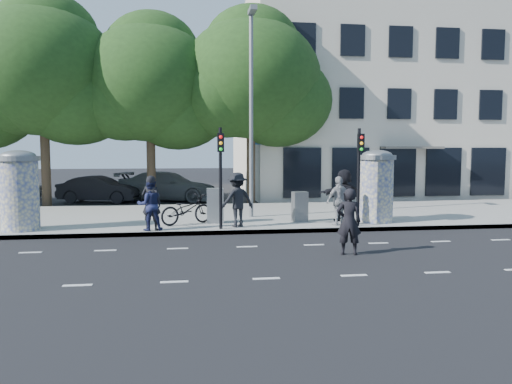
{
  "coord_description": "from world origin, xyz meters",
  "views": [
    {
      "loc": [
        -1.69,
        -12.81,
        2.86
      ],
      "look_at": [
        0.55,
        3.5,
        1.42
      ],
      "focal_mm": 35.0,
      "sensor_mm": 36.0,
      "label": 1
    }
  ],
  "objects": [
    {
      "name": "ad_column_left",
      "position": [
        -7.2,
        4.5,
        1.54
      ],
      "size": [
        1.36,
        1.36,
        2.65
      ],
      "color": "beige",
      "rests_on": "sidewalk"
    },
    {
      "name": "tree_mid_left",
      "position": [
        -8.5,
        12.5,
        6.5
      ],
      "size": [
        7.2,
        7.2,
        9.57
      ],
      "color": "#38281C",
      "rests_on": "ground"
    },
    {
      "name": "ped_c",
      "position": [
        -2.93,
        3.85,
        1.0
      ],
      "size": [
        0.92,
        0.77,
        1.7
      ],
      "primitive_type": "imported",
      "rotation": [
        0.0,
        0.0,
        3.3
      ],
      "color": "#1B2044",
      "rests_on": "sidewalk"
    },
    {
      "name": "cabinet_right",
      "position": [
        2.42,
        5.14,
        0.71
      ],
      "size": [
        0.58,
        0.46,
        1.11
      ],
      "primitive_type": "cube",
      "rotation": [
        0.0,
        0.0,
        0.15
      ],
      "color": "#5C5E60",
      "rests_on": "sidewalk"
    },
    {
      "name": "car_right",
      "position": [
        -2.76,
        14.73,
        0.79
      ],
      "size": [
        3.77,
        5.88,
        1.59
      ],
      "primitive_type": "imported",
      "rotation": [
        0.0,
        0.0,
        1.26
      ],
      "color": "slate",
      "rests_on": "ground"
    },
    {
      "name": "ped_e",
      "position": [
        3.6,
        4.1,
        1.02
      ],
      "size": [
        1.14,
        0.87,
        1.73
      ],
      "primitive_type": "imported",
      "rotation": [
        0.0,
        0.0,
        3.46
      ],
      "color": "#939396",
      "rests_on": "sidewalk"
    },
    {
      "name": "tree_near_left",
      "position": [
        -3.5,
        12.7,
        6.06
      ],
      "size": [
        6.8,
        6.8,
        8.97
      ],
      "color": "#38281C",
      "rests_on": "ground"
    },
    {
      "name": "traffic_pole_near",
      "position": [
        -0.6,
        3.79,
        2.23
      ],
      "size": [
        0.22,
        0.31,
        3.4
      ],
      "color": "black",
      "rests_on": "sidewalk"
    },
    {
      "name": "ped_d",
      "position": [
        0.0,
        4.27,
        1.09
      ],
      "size": [
        1.38,
        1.07,
        1.88
      ],
      "primitive_type": "imported",
      "rotation": [
        0.0,
        0.0,
        3.49
      ],
      "color": "black",
      "rests_on": "sidewalk"
    },
    {
      "name": "building",
      "position": [
        12.0,
        19.99,
        5.99
      ],
      "size": [
        20.3,
        15.85,
        12.0
      ],
      "color": "beige",
      "rests_on": "ground"
    },
    {
      "name": "lane_dash_far",
      "position": [
        0.0,
        1.4,
        0.0
      ],
      "size": [
        32.0,
        0.12,
        0.01
      ],
      "primitive_type": "cube",
      "color": "silver",
      "rests_on": "ground"
    },
    {
      "name": "ped_f",
      "position": [
        4.08,
        5.04,
        1.12
      ],
      "size": [
        1.85,
        0.79,
        1.95
      ],
      "primitive_type": "imported",
      "rotation": [
        0.0,
        0.0,
        3.06
      ],
      "color": "black",
      "rests_on": "sidewalk"
    },
    {
      "name": "ground",
      "position": [
        0.0,
        0.0,
        0.0
      ],
      "size": [
        120.0,
        120.0,
        0.0
      ],
      "primitive_type": "plane",
      "color": "black",
      "rests_on": "ground"
    },
    {
      "name": "tree_center",
      "position": [
        1.5,
        12.3,
        6.31
      ],
      "size": [
        7.0,
        7.0,
        9.3
      ],
      "color": "#38281C",
      "rests_on": "ground"
    },
    {
      "name": "ped_b",
      "position": [
        -2.89,
        3.85,
        1.06
      ],
      "size": [
        0.78,
        0.64,
        1.83
      ],
      "primitive_type": "imported",
      "rotation": [
        0.0,
        0.0,
        2.79
      ],
      "color": "black",
      "rests_on": "sidewalk"
    },
    {
      "name": "ad_column_right",
      "position": [
        5.2,
        4.7,
        1.54
      ],
      "size": [
        1.36,
        1.36,
        2.65
      ],
      "color": "beige",
      "rests_on": "sidewalk"
    },
    {
      "name": "bicycle",
      "position": [
        -1.74,
        5.04,
        0.68
      ],
      "size": [
        1.61,
        2.11,
        1.06
      ],
      "primitive_type": "imported",
      "rotation": [
        0.0,
        0.0,
        2.08
      ],
      "color": "black",
      "rests_on": "sidewalk"
    },
    {
      "name": "traffic_pole_far",
      "position": [
        4.2,
        3.79,
        2.23
      ],
      "size": [
        0.22,
        0.31,
        3.4
      ],
      "color": "black",
      "rests_on": "sidewalk"
    },
    {
      "name": "man_road",
      "position": [
        2.59,
        -0.01,
        0.9
      ],
      "size": [
        0.74,
        0.57,
        1.8
      ],
      "primitive_type": "imported",
      "rotation": [
        0.0,
        0.0,
        2.91
      ],
      "color": "black",
      "rests_on": "ground"
    },
    {
      "name": "sidewalk",
      "position": [
        0.0,
        7.5,
        0.07
      ],
      "size": [
        40.0,
        8.0,
        0.15
      ],
      "primitive_type": "cube",
      "color": "gray",
      "rests_on": "ground"
    },
    {
      "name": "cabinet_left",
      "position": [
        -0.71,
        5.24,
        0.78
      ],
      "size": [
        0.62,
        0.46,
        1.26
      ],
      "primitive_type": "cube",
      "rotation": [
        0.0,
        0.0,
        -0.04
      ],
      "color": "gray",
      "rests_on": "sidewalk"
    },
    {
      "name": "car_mid",
      "position": [
        -6.33,
        14.38,
        0.7
      ],
      "size": [
        2.38,
        4.46,
        1.4
      ],
      "primitive_type": "imported",
      "rotation": [
        0.0,
        0.0,
        1.35
      ],
      "color": "black",
      "rests_on": "ground"
    },
    {
      "name": "curb",
      "position": [
        0.0,
        3.55,
        0.07
      ],
      "size": [
        40.0,
        0.1,
        0.16
      ],
      "primitive_type": "cube",
      "color": "slate",
      "rests_on": "ground"
    },
    {
      "name": "lane_dash_near",
      "position": [
        0.0,
        -2.2,
        0.0
      ],
      "size": [
        32.0,
        0.12,
        0.01
      ],
      "primitive_type": "cube",
      "color": "silver",
      "rests_on": "ground"
    },
    {
      "name": "street_lamp",
      "position": [
        0.8,
        6.63,
        4.79
      ],
      "size": [
        0.25,
        0.93,
        8.0
      ],
      "color": "slate",
      "rests_on": "sidewalk"
    }
  ]
}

